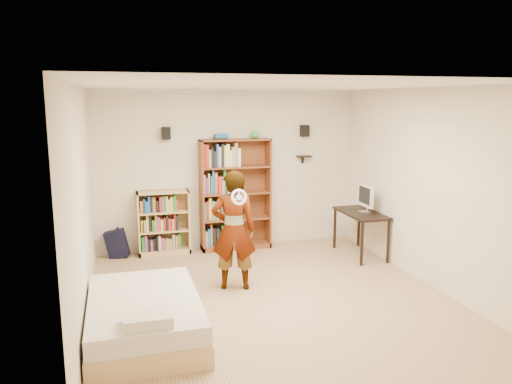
% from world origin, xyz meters
% --- Properties ---
extents(ground, '(4.50, 5.00, 0.01)m').
position_xyz_m(ground, '(0.00, 0.00, 0.00)').
color(ground, tan).
rests_on(ground, ground).
extents(room_shell, '(4.52, 5.02, 2.71)m').
position_xyz_m(room_shell, '(0.00, 0.00, 1.76)').
color(room_shell, '#F0E4CE').
rests_on(room_shell, ground).
extents(crown_molding, '(4.50, 5.00, 0.06)m').
position_xyz_m(crown_molding, '(0.00, 0.00, 2.67)').
color(crown_molding, silver).
rests_on(crown_molding, room_shell).
extents(speaker_left, '(0.14, 0.12, 0.20)m').
position_xyz_m(speaker_left, '(-1.05, 2.40, 2.00)').
color(speaker_left, black).
rests_on(speaker_left, room_shell).
extents(speaker_right, '(0.14, 0.12, 0.20)m').
position_xyz_m(speaker_right, '(1.35, 2.40, 2.00)').
color(speaker_right, black).
rests_on(speaker_right, room_shell).
extents(wall_shelf, '(0.25, 0.16, 0.02)m').
position_xyz_m(wall_shelf, '(1.35, 2.41, 1.55)').
color(wall_shelf, black).
rests_on(wall_shelf, room_shell).
extents(tall_bookshelf, '(1.19, 0.35, 1.89)m').
position_xyz_m(tall_bookshelf, '(0.08, 2.33, 0.94)').
color(tall_bookshelf, brown).
rests_on(tall_bookshelf, ground).
extents(low_bookshelf, '(0.85, 0.32, 1.06)m').
position_xyz_m(low_bookshelf, '(-1.14, 2.34, 0.53)').
color(low_bookshelf, tan).
rests_on(low_bookshelf, ground).
extents(computer_desk, '(0.53, 1.07, 0.73)m').
position_xyz_m(computer_desk, '(1.96, 1.38, 0.36)').
color(computer_desk, black).
rests_on(computer_desk, ground).
extents(imac, '(0.09, 0.45, 0.45)m').
position_xyz_m(imac, '(2.01, 1.37, 0.95)').
color(imac, white).
rests_on(imac, computer_desk).
extents(daybed, '(1.19, 1.83, 0.54)m').
position_xyz_m(daybed, '(-1.64, -0.58, 0.27)').
color(daybed, beige).
rests_on(daybed, ground).
extents(person, '(0.67, 0.52, 1.63)m').
position_xyz_m(person, '(-0.38, 0.52, 0.81)').
color(person, black).
rests_on(person, ground).
extents(wii_wheel, '(0.21, 0.08, 0.21)m').
position_xyz_m(wii_wheel, '(-0.38, 0.21, 1.32)').
color(wii_wheel, white).
rests_on(wii_wheel, person).
extents(navy_bag, '(0.39, 0.30, 0.47)m').
position_xyz_m(navy_bag, '(-1.91, 2.34, 0.24)').
color(navy_bag, black).
rests_on(navy_bag, ground).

